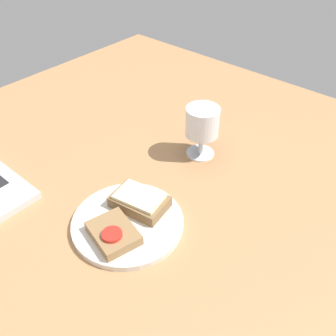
{
  "coord_description": "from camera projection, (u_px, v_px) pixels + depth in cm",
  "views": [
    {
      "loc": [
        -38.97,
        -40.33,
        58.49
      ],
      "look_at": [
        7.4,
        -0.24,
        8.0
      ],
      "focal_mm": 40.0,
      "sensor_mm": 36.0,
      "label": 1
    }
  ],
  "objects": [
    {
      "name": "sandwich_with_tomato",
      "position": [
        113.0,
        233.0,
        0.69
      ],
      "size": [
        9.45,
        10.89,
        2.62
      ],
      "color": "#937047",
      "rests_on": "plate"
    },
    {
      "name": "sandwich_with_cheese",
      "position": [
        140.0,
        201.0,
        0.75
      ],
      "size": [
        8.87,
        11.98,
        3.02
      ],
      "color": "brown",
      "rests_on": "plate"
    },
    {
      "name": "wine_glass",
      "position": [
        202.0,
        124.0,
        0.86
      ],
      "size": [
        7.87,
        7.87,
        12.66
      ],
      "color": "white",
      "rests_on": "wooden_table"
    },
    {
      "name": "wooden_table",
      "position": [
        144.0,
        208.0,
        0.79
      ],
      "size": [
        140.0,
        140.0,
        3.0
      ],
      "primitive_type": "cube",
      "color": "#B27F51",
      "rests_on": "ground"
    },
    {
      "name": "plate",
      "position": [
        128.0,
        223.0,
        0.73
      ],
      "size": [
        21.9,
        21.9,
        1.27
      ],
      "primitive_type": "cylinder",
      "color": "silver",
      "rests_on": "wooden_table"
    }
  ]
}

